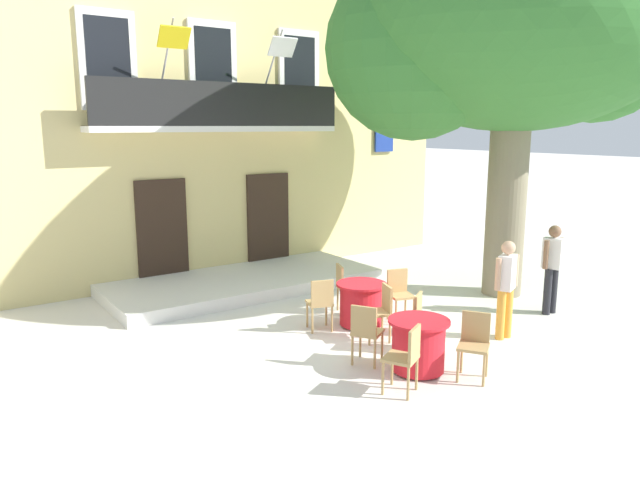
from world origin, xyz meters
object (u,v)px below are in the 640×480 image
(cafe_chair_middle_3, at_px, (366,330))
(pedestrian_mid_plaza, at_px, (552,264))
(cafe_chair_middle_0, at_px, (406,355))
(cafe_chair_near_tree_2, at_px, (345,285))
(cafe_chair_middle_1, at_px, (474,341))
(cafe_table_middle, at_px, (418,345))
(pedestrian_near_entrance, at_px, (506,284))
(plane_tree, at_px, (511,33))
(cafe_chair_near_tree_0, at_px, (381,309))
(cafe_chair_near_tree_1, at_px, (399,291))
(cafe_table_near_tree, at_px, (361,304))
(cafe_chair_near_tree_3, at_px, (321,301))
(cafe_chair_middle_2, at_px, (424,319))

(cafe_chair_middle_3, xyz_separation_m, pedestrian_mid_plaza, (4.28, -0.11, 0.40))
(cafe_chair_middle_0, bearing_deg, cafe_chair_near_tree_2, 65.91)
(cafe_chair_middle_1, bearing_deg, cafe_table_middle, 129.26)
(pedestrian_mid_plaza, bearing_deg, pedestrian_near_entrance, -169.08)
(plane_tree, height_order, cafe_chair_near_tree_0, plane_tree)
(pedestrian_near_entrance, bearing_deg, pedestrian_mid_plaza, 10.92)
(cafe_chair_near_tree_1, bearing_deg, cafe_table_near_tree, 167.98)
(cafe_chair_near_tree_3, xyz_separation_m, cafe_chair_middle_3, (-0.28, -1.53, 0.00))
(cafe_chair_near_tree_0, relative_size, cafe_chair_middle_1, 1.00)
(cafe_chair_near_tree_0, relative_size, cafe_chair_near_tree_2, 1.00)
(pedestrian_near_entrance, bearing_deg, cafe_table_middle, -175.72)
(cafe_table_near_tree, xyz_separation_m, cafe_chair_middle_2, (0.03, -1.49, 0.14))
(cafe_chair_near_tree_1, bearing_deg, cafe_chair_middle_2, -118.02)
(cafe_table_near_tree, distance_m, cafe_chair_near_tree_2, 0.77)
(cafe_chair_near_tree_3, bearing_deg, cafe_chair_middle_3, -100.36)
(plane_tree, xyz_separation_m, cafe_chair_near_tree_3, (-4.25, 0.23, -4.61))
(cafe_chair_middle_0, xyz_separation_m, pedestrian_near_entrance, (2.70, 0.57, 0.38))
(cafe_chair_middle_3, height_order, pedestrian_near_entrance, pedestrian_near_entrance)
(cafe_chair_near_tree_0, distance_m, cafe_chair_near_tree_1, 1.09)
(cafe_chair_middle_1, height_order, cafe_chair_middle_3, same)
(cafe_chair_middle_2, bearing_deg, cafe_chair_near_tree_1, 61.98)
(cafe_chair_near_tree_3, bearing_deg, cafe_table_middle, -85.25)
(cafe_chair_middle_1, bearing_deg, cafe_chair_middle_0, 171.44)
(cafe_chair_near_tree_1, xyz_separation_m, pedestrian_mid_plaza, (2.53, -1.31, 0.40))
(pedestrian_near_entrance, bearing_deg, plane_tree, 41.21)
(cafe_chair_near_tree_2, relative_size, cafe_chair_near_tree_3, 1.00)
(cafe_chair_near_tree_1, distance_m, cafe_chair_middle_0, 2.94)
(cafe_chair_middle_2, bearing_deg, pedestrian_near_entrance, -12.05)
(plane_tree, xyz_separation_m, cafe_chair_middle_3, (-4.53, -1.31, -4.61))
(cafe_table_near_tree, relative_size, cafe_chair_near_tree_0, 0.95)
(plane_tree, bearing_deg, pedestrian_mid_plaza, -100.08)
(cafe_chair_near_tree_1, bearing_deg, cafe_chair_near_tree_0, -148.25)
(cafe_chair_near_tree_3, bearing_deg, plane_tree, -3.04)
(cafe_chair_near_tree_0, xyz_separation_m, cafe_chair_near_tree_2, (0.39, 1.46, 0.00))
(cafe_table_middle, bearing_deg, pedestrian_near_entrance, 4.28)
(cafe_chair_middle_2, distance_m, pedestrian_near_entrance, 1.57)
(cafe_chair_middle_0, relative_size, cafe_chair_middle_1, 1.00)
(cafe_chair_near_tree_2, relative_size, pedestrian_mid_plaza, 0.55)
(cafe_chair_middle_2, bearing_deg, cafe_chair_near_tree_3, 114.70)
(plane_tree, height_order, cafe_chair_near_tree_3, plane_tree)
(cafe_table_middle, relative_size, pedestrian_near_entrance, 0.53)
(cafe_chair_middle_0, relative_size, pedestrian_near_entrance, 0.56)
(pedestrian_near_entrance, relative_size, pedestrian_mid_plaza, 0.98)
(cafe_chair_near_tree_0, height_order, cafe_chair_near_tree_1, same)
(cafe_chair_near_tree_3, bearing_deg, pedestrian_mid_plaza, -22.29)
(cafe_chair_middle_1, bearing_deg, cafe_table_near_tree, 88.21)
(cafe_chair_middle_0, relative_size, cafe_chair_middle_3, 1.00)
(cafe_table_near_tree, bearing_deg, cafe_chair_near_tree_2, 74.36)
(cafe_chair_middle_0, relative_size, pedestrian_mid_plaza, 0.55)
(cafe_chair_near_tree_3, distance_m, pedestrian_near_entrance, 3.02)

